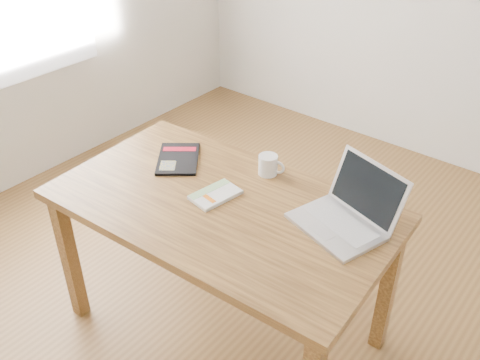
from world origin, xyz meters
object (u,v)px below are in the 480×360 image
Objects in this scene: black_guidebook at (178,159)px; laptop at (347,213)px; white_guidebook at (215,195)px; desk at (222,219)px; coffee_mug at (269,165)px.

laptop reaches higher than black_guidebook.
white_guidebook is 0.55m from laptop.
desk is at bearing -140.03° from laptop.
desk is 0.41m from black_guidebook.
desk is 4.43× the size of black_guidebook.
black_guidebook reaches higher than desk.
coffee_mug is at bearing -15.81° from black_guidebook.
coffee_mug reaches higher than desk.
coffee_mug reaches higher than black_guidebook.
laptop is at bearing -24.29° from coffee_mug.
black_guidebook is at bearing -158.25° from laptop.
white_guidebook is (-0.05, 0.02, 0.10)m from desk.
desk is 0.53m from laptop.
black_guidebook is 0.79× the size of laptop.
black_guidebook is (-0.33, 0.11, -0.00)m from white_guidebook.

